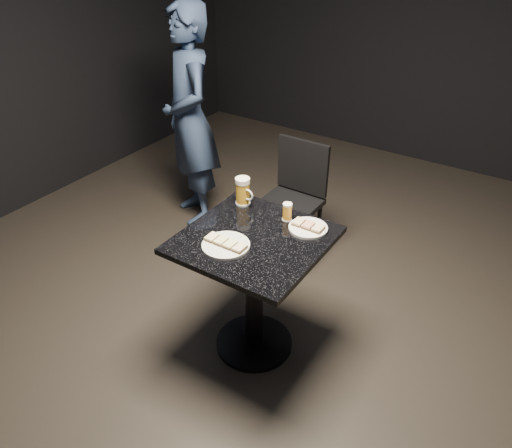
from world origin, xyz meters
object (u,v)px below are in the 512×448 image
object	(u,v)px
beer_mug	(243,191)
table	(254,275)
plate_large	(226,245)
chair	(294,195)
plate_small	(308,228)
beer_tumbler	(287,212)
patron	(190,119)

from	to	relation	value
beer_mug	table	bearing A→B (deg)	-46.54
plate_large	chair	xyz separation A→B (m)	(-0.19, 1.02, -0.26)
plate_small	chair	bearing A→B (deg)	124.12
beer_tumbler	plate_large	bearing A→B (deg)	-108.45
patron	beer_mug	distance (m)	1.18
beer_tumbler	patron	bearing A→B (deg)	150.30
patron	beer_mug	xyz separation A→B (m)	(0.95, -0.70, 0.01)
plate_small	plate_large	bearing A→B (deg)	-126.41
plate_small	table	bearing A→B (deg)	-131.51
plate_small	table	distance (m)	0.38
plate_large	patron	size ratio (longest dim) A/B	0.14
plate_large	plate_small	size ratio (longest dim) A/B	1.18
table	beer_tumbler	xyz separation A→B (m)	(0.05, 0.24, 0.29)
plate_small	table	xyz separation A→B (m)	(-0.19, -0.22, -0.25)
plate_large	table	xyz separation A→B (m)	(0.07, 0.14, -0.25)
patron	plate_large	bearing A→B (deg)	-9.84
patron	table	distance (m)	1.55
beer_tumbler	beer_mug	bearing A→B (deg)	177.87
plate_large	plate_small	world-z (taller)	same
patron	beer_mug	world-z (taller)	patron
chair	table	bearing A→B (deg)	-73.59
beer_mug	chair	distance (m)	0.72
beer_mug	chair	size ratio (longest dim) A/B	0.18
plate_large	beer_tumbler	distance (m)	0.40
plate_large	patron	world-z (taller)	patron
patron	beer_tumbler	bearing A→B (deg)	4.67
patron	beer_tumbler	xyz separation A→B (m)	(1.24, -0.71, -0.02)
chair	patron	bearing A→B (deg)	176.12
table	chair	distance (m)	0.92
beer_mug	beer_tumbler	size ratio (longest dim) A/B	1.61
table	beer_tumbler	bearing A→B (deg)	77.05
patron	plate_small	bearing A→B (deg)	6.50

